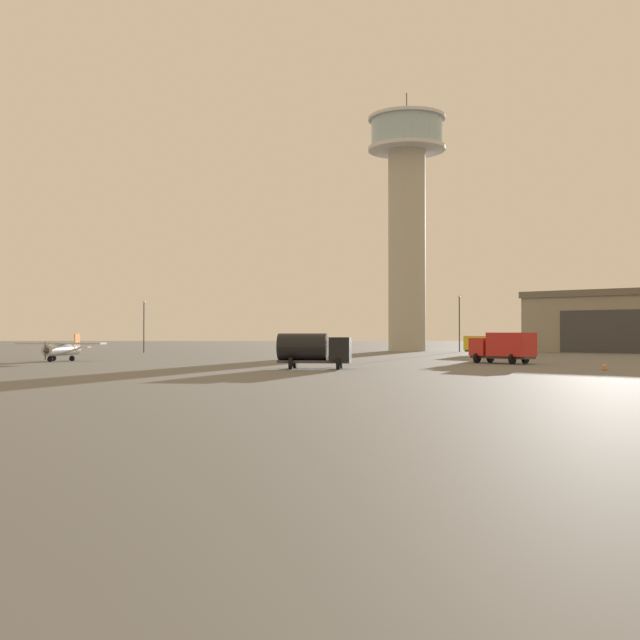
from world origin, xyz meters
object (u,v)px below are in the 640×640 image
object	(u,v)px
truck_box_red	(505,346)
traffic_cone_near_left	(606,366)
light_post_east	(460,318)
control_tower	(408,205)
truck_box_yellow	(492,344)
light_post_west	(145,321)
truck_fuel_tanker_black	(314,349)
airplane_silver	(63,348)

from	to	relation	value
truck_box_red	traffic_cone_near_left	world-z (taller)	truck_box_red
truck_box_red	light_post_east	world-z (taller)	light_post_east
control_tower	traffic_cone_near_left	distance (m)	67.94
control_tower	truck_box_yellow	distance (m)	35.48
truck_box_red	truck_box_yellow	bearing A→B (deg)	-52.39
truck_box_yellow	light_post_west	world-z (taller)	light_post_west
truck_fuel_tanker_black	traffic_cone_near_left	size ratio (longest dim) A/B	8.68
control_tower	light_post_west	size ratio (longest dim) A/B	5.43
control_tower	truck_box_red	world-z (taller)	control_tower
airplane_silver	truck_box_red	size ratio (longest dim) A/B	1.57
truck_box_yellow	light_post_east	xyz separation A→B (m)	(-0.41, 20.14, 3.70)
truck_fuel_tanker_black	truck_box_yellow	bearing A→B (deg)	63.99
truck_box_red	light_post_west	xyz separation A→B (m)	(-44.54, 39.77, 3.03)
truck_fuel_tanker_black	airplane_silver	bearing A→B (deg)	154.80
airplane_silver	light_post_east	size ratio (longest dim) A/B	1.12
truck_box_yellow	light_post_east	size ratio (longest dim) A/B	0.80
light_post_east	light_post_west	bearing A→B (deg)	-175.15
truck_fuel_tanker_black	light_post_east	bearing A→B (deg)	75.12
airplane_silver	truck_box_red	distance (m)	45.94
truck_box_red	traffic_cone_near_left	size ratio (longest dim) A/B	8.65
airplane_silver	traffic_cone_near_left	distance (m)	54.11
traffic_cone_near_left	control_tower	bearing A→B (deg)	97.94
light_post_west	light_post_east	distance (m)	48.38
airplane_silver	traffic_cone_near_left	xyz separation A→B (m)	(50.52, -19.34, -1.00)
truck_box_red	traffic_cone_near_left	bearing A→B (deg)	158.42
truck_box_red	light_post_west	bearing A→B (deg)	5.57
truck_box_red	light_post_east	bearing A→B (deg)	-47.44
truck_box_yellow	airplane_silver	bearing A→B (deg)	-110.12
airplane_silver	light_post_west	distance (m)	33.62
truck_box_red	traffic_cone_near_left	xyz separation A→B (m)	(5.02, -13.01, -1.33)
truck_box_yellow	truck_box_red	bearing A→B (deg)	-49.16
truck_box_yellow	traffic_cone_near_left	distance (m)	36.76
truck_fuel_tanker_black	control_tower	bearing A→B (deg)	83.61
truck_box_yellow	light_post_east	distance (m)	20.48
truck_fuel_tanker_black	truck_box_yellow	size ratio (longest dim) A/B	0.90
light_post_east	traffic_cone_near_left	size ratio (longest dim) A/B	12.14
truck_box_red	light_post_east	size ratio (longest dim) A/B	0.71
control_tower	traffic_cone_near_left	bearing A→B (deg)	-82.06
truck_box_yellow	truck_box_red	size ratio (longest dim) A/B	1.12
traffic_cone_near_left	light_post_east	bearing A→B (deg)	91.37
truck_box_yellow	traffic_cone_near_left	bearing A→B (deg)	-37.96
light_post_west	traffic_cone_near_left	world-z (taller)	light_post_west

